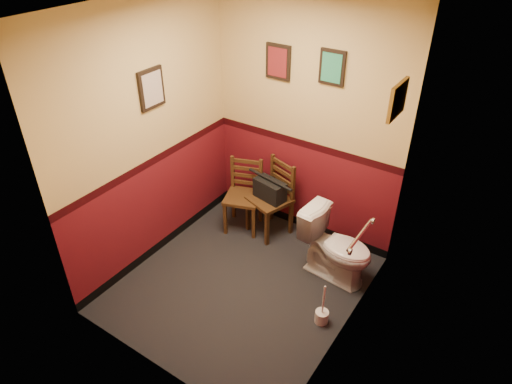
{
  "coord_description": "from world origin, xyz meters",
  "views": [
    {
      "loc": [
        2.02,
        -2.78,
        3.37
      ],
      "look_at": [
        0.0,
        0.25,
        1.0
      ],
      "focal_mm": 32.0,
      "sensor_mm": 36.0,
      "label": 1
    }
  ],
  "objects": [
    {
      "name": "chair_left",
      "position": [
        -0.56,
        0.84,
        0.43
      ],
      "size": [
        0.51,
        0.51,
        0.86
      ],
      "rotation": [
        0.0,
        0.0,
        0.34
      ],
      "color": "#57361A",
      "rests_on": "floor"
    },
    {
      "name": "handbag",
      "position": [
        -0.25,
        0.9,
        0.59
      ],
      "size": [
        0.4,
        0.25,
        0.27
      ],
      "rotation": [
        0.0,
        0.0,
        -0.2
      ],
      "color": "black",
      "rests_on": "chair_right"
    },
    {
      "name": "framed_print_back_a",
      "position": [
        -0.35,
        1.18,
        1.95
      ],
      "size": [
        0.28,
        0.04,
        0.36
      ],
      "color": "black",
      "rests_on": "wall_back"
    },
    {
      "name": "wall_front",
      "position": [
        0.0,
        -1.2,
        1.35
      ],
      "size": [
        2.2,
        0.0,
        2.7
      ],
      "primitive_type": "cube",
      "rotation": [
        -1.57,
        0.0,
        0.0
      ],
      "color": "#5D1018",
      "rests_on": "ground"
    },
    {
      "name": "wall_back",
      "position": [
        0.0,
        1.2,
        1.35
      ],
      "size": [
        2.2,
        0.0,
        2.7
      ],
      "primitive_type": "cube",
      "rotation": [
        1.57,
        0.0,
        0.0
      ],
      "color": "#5D1018",
      "rests_on": "ground"
    },
    {
      "name": "framed_print_back_b",
      "position": [
        0.25,
        1.18,
        2.0
      ],
      "size": [
        0.26,
        0.04,
        0.34
      ],
      "color": "black",
      "rests_on": "wall_back"
    },
    {
      "name": "wall_right",
      "position": [
        1.1,
        0.0,
        1.35
      ],
      "size": [
        0.0,
        2.4,
        2.7
      ],
      "primitive_type": "cube",
      "rotation": [
        1.57,
        0.0,
        -1.57
      ],
      "color": "#5D1018",
      "rests_on": "ground"
    },
    {
      "name": "framed_print_right",
      "position": [
        1.08,
        0.6,
        2.05
      ],
      "size": [
        0.04,
        0.34,
        0.28
      ],
      "color": "olive",
      "rests_on": "wall_right"
    },
    {
      "name": "chair_right",
      "position": [
        -0.24,
        0.94,
        0.45
      ],
      "size": [
        0.53,
        0.53,
        0.9
      ],
      "rotation": [
        0.0,
        0.0,
        -0.33
      ],
      "color": "#57361A",
      "rests_on": "floor"
    },
    {
      "name": "grab_bar",
      "position": [
        1.07,
        0.25,
        0.95
      ],
      "size": [
        0.05,
        0.56,
        0.06
      ],
      "color": "silver",
      "rests_on": "wall_right"
    },
    {
      "name": "floor",
      "position": [
        0.0,
        0.0,
        0.0
      ],
      "size": [
        2.2,
        2.4,
        0.0
      ],
      "primitive_type": "cube",
      "color": "black",
      "rests_on": "ground"
    },
    {
      "name": "toilet",
      "position": [
        0.72,
        0.65,
        0.37
      ],
      "size": [
        0.8,
        0.49,
        0.75
      ],
      "primitive_type": "imported",
      "rotation": [
        0.0,
        0.0,
        1.48
      ],
      "color": "white",
      "rests_on": "floor"
    },
    {
      "name": "tp_stack",
      "position": [
        0.39,
        0.97,
        0.07
      ],
      "size": [
        0.21,
        0.11,
        0.18
      ],
      "color": "silver",
      "rests_on": "floor"
    },
    {
      "name": "toilet_brush",
      "position": [
        0.9,
        0.01,
        0.07
      ],
      "size": [
        0.13,
        0.13,
        0.46
      ],
      "color": "silver",
      "rests_on": "floor"
    },
    {
      "name": "wall_left",
      "position": [
        -1.1,
        0.0,
        1.35
      ],
      "size": [
        0.0,
        2.4,
        2.7
      ],
      "primitive_type": "cube",
      "rotation": [
        1.57,
        0.0,
        1.57
      ],
      "color": "#5D1018",
      "rests_on": "ground"
    },
    {
      "name": "framed_print_left",
      "position": [
        -1.08,
        0.1,
        1.85
      ],
      "size": [
        0.04,
        0.3,
        0.38
      ],
      "color": "black",
      "rests_on": "wall_left"
    },
    {
      "name": "ceiling",
      "position": [
        0.0,
        0.0,
        2.7
      ],
      "size": [
        2.2,
        2.4,
        0.0
      ],
      "primitive_type": "cube",
      "rotation": [
        3.14,
        0.0,
        0.0
      ],
      "color": "silver",
      "rests_on": "ground"
    }
  ]
}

